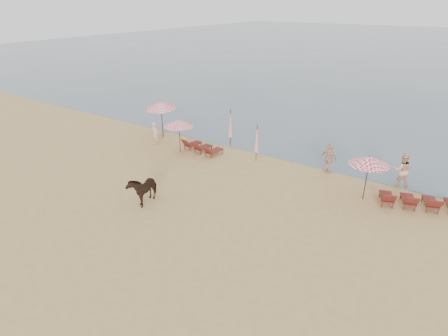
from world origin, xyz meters
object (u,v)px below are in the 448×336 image
object	(u,v)px
lounger_cluster_right	(421,201)
umbrella_open_left_b	(161,105)
beachgoer_right_b	(329,159)
umbrella_open_left_a	(179,123)
beachgoer_left	(155,134)
lounger_cluster_left	(201,147)
umbrella_closed_right	(257,139)
cow	(143,188)
umbrella_open_right	(369,161)
umbrella_closed_left	(230,123)
beachgoer_right_a	(402,170)

from	to	relation	value
lounger_cluster_right	umbrella_open_left_b	distance (m)	16.96
beachgoer_right_b	lounger_cluster_right	bearing A→B (deg)	-177.26
umbrella_open_left_a	beachgoer_left	xyz separation A→B (m)	(-2.24, 0.12, -1.16)
umbrella_open_left_a	lounger_cluster_left	bearing A→B (deg)	48.00
umbrella_closed_right	cow	xyz separation A→B (m)	(-1.99, -7.44, -0.67)
umbrella_open_left_a	umbrella_open_right	xyz separation A→B (m)	(11.44, 0.30, 0.11)
umbrella_open_left_a	beachgoer_right_b	xyz separation A→B (m)	(8.91, 2.28, -1.08)
umbrella_closed_left	cow	xyz separation A→B (m)	(0.74, -8.76, -0.80)
beachgoer_right_a	umbrella_open_right	bearing A→B (deg)	42.66
lounger_cluster_left	beachgoer_right_a	distance (m)	11.67
umbrella_open_left_b	beachgoer_left	distance (m)	2.24
umbrella_open_right	umbrella_closed_right	distance (m)	6.88
lounger_cluster_left	umbrella_closed_right	size ratio (longest dim) A/B	1.13
beachgoer_left	lounger_cluster_left	bearing A→B (deg)	-167.58
beachgoer_left	umbrella_open_left_a	bearing A→B (deg)	179.23
cow	lounger_cluster_left	bearing A→B (deg)	90.62
umbrella_open_left_a	beachgoer_right_b	size ratio (longest dim) A/B	1.25
umbrella_closed_left	cow	size ratio (longest dim) A/B	1.45
lounger_cluster_right	umbrella_closed_right	world-z (taller)	umbrella_closed_right
umbrella_open_left_b	umbrella_open_right	world-z (taller)	umbrella_open_left_b
umbrella_open_left_b	umbrella_closed_right	distance (m)	7.71
lounger_cluster_right	beachgoer_left	bearing A→B (deg)	163.91
cow	beachgoer_right_b	distance (m)	10.28
lounger_cluster_left	lounger_cluster_right	world-z (taller)	lounger_cluster_right
umbrella_closed_right	beachgoer_right_b	distance (m)	4.31
lounger_cluster_left	beachgoer_right_b	xyz separation A→B (m)	(7.78, 1.56, 0.50)
lounger_cluster_left	umbrella_open_left_b	distance (m)	4.62
cow	beachgoer_right_a	distance (m)	13.17
cow	beachgoer_left	xyz separation A→B (m)	(-4.95, 6.03, 0.07)
lounger_cluster_left	umbrella_open_right	size ratio (longest dim) A/B	1.12
umbrella_open_left_a	umbrella_open_left_b	xyz separation A→B (m)	(-2.96, 1.59, 0.37)
umbrella_open_right	umbrella_closed_right	xyz separation A→B (m)	(-6.74, 1.24, -0.66)
umbrella_open_left_b	cow	bearing A→B (deg)	-28.04
umbrella_closed_left	beachgoer_right_b	world-z (taller)	umbrella_closed_left
lounger_cluster_right	umbrella_closed_right	bearing A→B (deg)	157.05
umbrella_open_right	lounger_cluster_left	bearing A→B (deg)	176.26
cow	umbrella_open_left_b	bearing A→B (deg)	114.33
umbrella_closed_left	beachgoer_right_a	world-z (taller)	umbrella_closed_left
beachgoer_left	beachgoer_right_b	bearing A→B (deg)	-166.78
umbrella_closed_left	beachgoer_left	xyz separation A→B (m)	(-4.21, -2.73, -0.73)
cow	beachgoer_right_b	bearing A→B (deg)	40.15
lounger_cluster_left	cow	world-z (taller)	cow
umbrella_closed_left	umbrella_open_left_a	bearing A→B (deg)	-124.71
lounger_cluster_right	umbrella_open_left_b	world-z (taller)	umbrella_open_left_b
lounger_cluster_left	umbrella_closed_right	world-z (taller)	umbrella_closed_right
beachgoer_left	beachgoer_right_b	xyz separation A→B (m)	(11.15, 2.16, 0.07)
umbrella_open_left_b	umbrella_closed_right	size ratio (longest dim) A/B	1.18
umbrella_open_right	beachgoer_right_b	size ratio (longest dim) A/B	1.31
beachgoer_right_a	beachgoer_right_b	xyz separation A→B (m)	(-3.70, -0.49, -0.06)
umbrella_open_left_a	umbrella_closed_left	size ratio (longest dim) A/B	0.87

